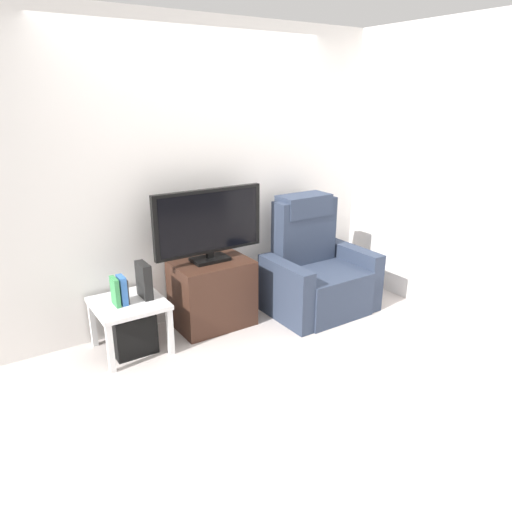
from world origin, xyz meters
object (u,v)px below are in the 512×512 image
object	(u,v)px
television	(209,224)
game_console	(144,280)
tv_stand	(212,293)
book_rightmost	(125,291)
book_middle	(122,290)
side_table	(129,309)
recliner_armchair	(316,272)
book_leftmost	(115,292)
subwoofer_box	(131,331)

from	to	relation	value
television	game_console	world-z (taller)	television
tv_stand	book_rightmost	bearing A→B (deg)	-175.63
tv_stand	game_console	size ratio (longest dim) A/B	2.32
book_middle	book_rightmost	bearing A→B (deg)	0.00
tv_stand	side_table	bearing A→B (deg)	-176.98
recliner_armchair	tv_stand	bearing A→B (deg)	175.66
television	book_rightmost	xyz separation A→B (m)	(-0.79, -0.08, -0.41)
tv_stand	side_table	size ratio (longest dim) A/B	1.24
television	book_leftmost	distance (m)	0.96
television	tv_stand	bearing A→B (deg)	-90.00
subwoofer_box	book_middle	size ratio (longest dim) A/B	1.44
recliner_armchair	game_console	bearing A→B (deg)	-178.27
tv_stand	subwoofer_box	xyz separation A→B (m)	(-0.77, -0.04, -0.14)
tv_stand	book_middle	size ratio (longest dim) A/B	2.92
side_table	game_console	bearing A→B (deg)	3.95
subwoofer_box	book_leftmost	distance (m)	0.39
side_table	subwoofer_box	bearing A→B (deg)	165.96
book_rightmost	side_table	bearing A→B (deg)	40.99
recliner_armchair	game_console	distance (m)	1.65
tv_stand	television	world-z (taller)	television
side_table	book_rightmost	size ratio (longest dim) A/B	2.69
tv_stand	recliner_armchair	distance (m)	1.03
book_middle	book_rightmost	world-z (taller)	book_middle
book_leftmost	recliner_armchair	bearing A→B (deg)	-5.36
book_leftmost	book_rightmost	bearing A→B (deg)	0.00
television	subwoofer_box	world-z (taller)	television
book_middle	television	bearing A→B (deg)	5.57
side_table	book_middle	xyz separation A→B (m)	(-0.05, -0.02, 0.18)
recliner_armchair	game_console	size ratio (longest dim) A/B	3.75
side_table	game_console	xyz separation A→B (m)	(0.14, 0.01, 0.21)
book_rightmost	game_console	bearing A→B (deg)	10.12
side_table	subwoofer_box	world-z (taller)	side_table
book_rightmost	tv_stand	bearing A→B (deg)	4.37
recliner_armchair	subwoofer_box	xyz separation A→B (m)	(-1.77, 0.20, -0.21)
tv_stand	television	bearing A→B (deg)	90.00
book_middle	tv_stand	bearing A→B (deg)	4.25
tv_stand	book_rightmost	distance (m)	0.83
game_console	television	bearing A→B (deg)	4.53
television	book_rightmost	size ratio (longest dim) A/B	5.00
subwoofer_box	book_rightmost	world-z (taller)	book_rightmost
side_table	book_leftmost	distance (m)	0.21
side_table	book_rightmost	world-z (taller)	book_rightmost
recliner_armchair	book_middle	bearing A→B (deg)	-176.59
side_table	subwoofer_box	xyz separation A→B (m)	(-0.00, 0.00, -0.20)
tv_stand	subwoofer_box	world-z (taller)	tv_stand
side_table	book_middle	world-z (taller)	book_middle
recliner_armchair	subwoofer_box	size ratio (longest dim) A/B	3.26
television	game_console	distance (m)	0.72
tv_stand	subwoofer_box	size ratio (longest dim) A/B	2.02
television	recliner_armchair	size ratio (longest dim) A/B	0.93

